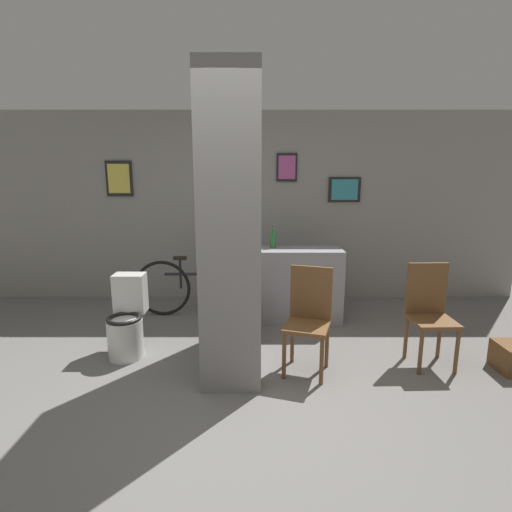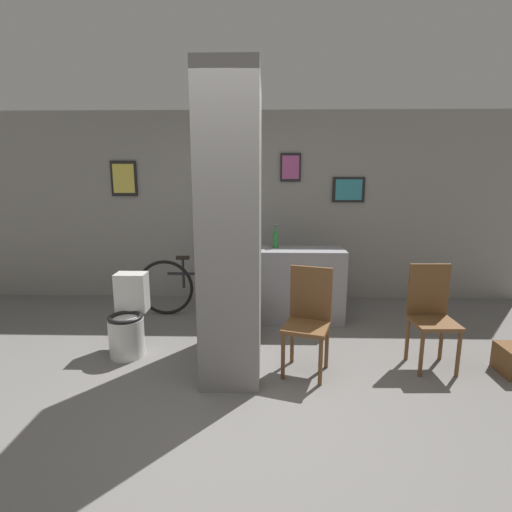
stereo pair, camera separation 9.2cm
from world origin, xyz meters
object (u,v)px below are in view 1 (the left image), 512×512
Objects in this scene: toilet at (128,322)px; chair_by_doorway at (431,311)px; bicycle at (201,287)px; bottle_tall at (274,239)px; chair_near_pillar at (309,316)px.

chair_by_doorway is at bearing -3.53° from toilet.
bottle_tall is (0.91, -0.09, 0.63)m from bicycle.
chair_near_pillar is 3.37× the size of bottle_tall.
chair_near_pillar is 1.00× the size of chair_by_doorway.
toilet is 0.47× the size of bicycle.
toilet is 0.82× the size of chair_by_doorway.
chair_near_pillar reaches higher than toilet.
bottle_tall is (-0.27, 1.33, 0.48)m from chair_near_pillar.
chair_near_pillar is at bearing -10.22° from toilet.
bicycle is at bearing 147.40° from chair_near_pillar.
toilet is 1.91m from bottle_tall.
toilet is at bearing -172.65° from chair_near_pillar.
bottle_tall reaches higher than bicycle.
chair_near_pillar is 0.58× the size of bicycle.
bottle_tall reaches higher than chair_near_pillar.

